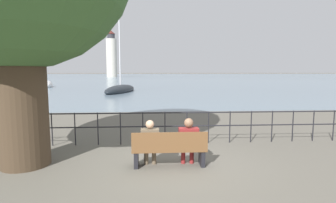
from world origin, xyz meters
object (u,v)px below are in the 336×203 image
object	(u,v)px
sailboat_1	(121,90)
sailboat_2	(4,90)
sailboat_0	(47,85)
park_bench	(169,150)
harbor_lighthouse	(112,56)
seated_person_left	(150,141)
seated_person_right	(188,139)

from	to	relation	value
sailboat_1	sailboat_2	xyz separation A→B (m)	(-12.87, -0.12, 0.04)
sailboat_0	sailboat_2	xyz separation A→B (m)	(-0.16, -11.51, -0.03)
sailboat_1	sailboat_2	distance (m)	12.87
park_bench	sailboat_2	distance (m)	29.40
park_bench	sailboat_1	bearing A→B (deg)	99.31
sailboat_0	sailboat_2	distance (m)	11.51
harbor_lighthouse	seated_person_left	bearing A→B (deg)	-81.23
harbor_lighthouse	sailboat_2	bearing A→B (deg)	-89.27
sailboat_0	harbor_lighthouse	size ratio (longest dim) A/B	0.56
seated_person_right	sailboat_1	world-z (taller)	sailboat_1
seated_person_left	seated_person_right	bearing A→B (deg)	-0.19
seated_person_left	sailboat_2	xyz separation A→B (m)	(-16.36, 24.03, -0.31)
seated_person_right	harbor_lighthouse	size ratio (longest dim) A/B	0.06
sailboat_0	park_bench	bearing A→B (deg)	-87.40
sailboat_2	park_bench	bearing A→B (deg)	-77.68
seated_person_right	sailboat_1	size ratio (longest dim) A/B	0.10
seated_person_right	harbor_lighthouse	xyz separation A→B (m)	(-18.46, 113.46, 8.90)
harbor_lighthouse	sailboat_0	bearing A→B (deg)	-89.04
seated_person_right	sailboat_2	distance (m)	29.62
sailboat_2	harbor_lighthouse	bearing A→B (deg)	68.12
seated_person_left	sailboat_1	xyz separation A→B (m)	(-3.49, 24.14, -0.34)
sailboat_1	seated_person_left	bearing A→B (deg)	-68.80
seated_person_left	park_bench	bearing A→B (deg)	-9.42
sailboat_1	harbor_lighthouse	xyz separation A→B (m)	(-14.01, 89.32, 9.26)
sailboat_2	sailboat_0	bearing A→B (deg)	66.58
harbor_lighthouse	seated_person_right	bearing A→B (deg)	-80.76
park_bench	sailboat_0	xyz separation A→B (m)	(-16.67, 35.62, -0.06)
sailboat_2	seated_person_right	bearing A→B (deg)	-76.83
seated_person_left	sailboat_1	size ratio (longest dim) A/B	0.10
park_bench	sailboat_2	size ratio (longest dim) A/B	0.16
sailboat_1	harbor_lighthouse	bearing A→B (deg)	111.88
sailboat_0	sailboat_1	xyz separation A→B (m)	(12.70, -11.39, -0.07)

